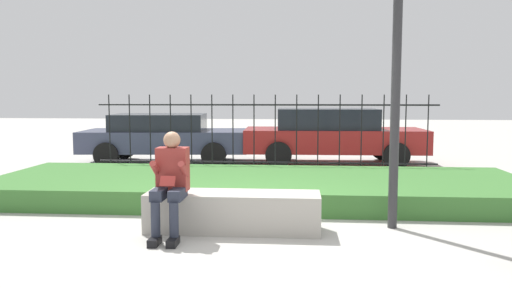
% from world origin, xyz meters
% --- Properties ---
extents(ground_plane, '(60.00, 60.00, 0.00)m').
position_xyz_m(ground_plane, '(0.00, 0.00, 0.00)').
color(ground_plane, '#B2AFA8').
extents(stone_bench, '(2.23, 0.59, 0.50)m').
position_xyz_m(stone_bench, '(-0.15, 0.00, 0.22)').
color(stone_bench, '#ADA89E').
rests_on(stone_bench, ground_plane).
extents(person_seated_reader, '(0.42, 0.73, 1.30)m').
position_xyz_m(person_seated_reader, '(-0.87, -0.33, 0.72)').
color(person_seated_reader, black).
rests_on(person_seated_reader, ground_plane).
extents(grass_berm, '(9.03, 2.98, 0.34)m').
position_xyz_m(grass_berm, '(0.00, 2.19, 0.17)').
color(grass_berm, '#3D7533').
rests_on(grass_berm, ground_plane).
extents(iron_fence, '(7.03, 0.03, 1.76)m').
position_xyz_m(iron_fence, '(-0.00, 4.02, 0.91)').
color(iron_fence, black).
rests_on(iron_fence, ground_plane).
extents(car_parked_left, '(4.33, 2.10, 1.26)m').
position_xyz_m(car_parked_left, '(-2.75, 6.36, 0.68)').
color(car_parked_left, '#383D56').
rests_on(car_parked_left, ground_plane).
extents(car_parked_center, '(4.54, 1.96, 1.40)m').
position_xyz_m(car_parked_center, '(1.56, 6.53, 0.75)').
color(car_parked_center, maroon).
rests_on(car_parked_center, ground_plane).
extents(street_lamp, '(0.28, 0.28, 4.12)m').
position_xyz_m(street_lamp, '(1.93, 0.32, 2.52)').
color(street_lamp, '#2D2D30').
rests_on(street_lamp, ground_plane).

